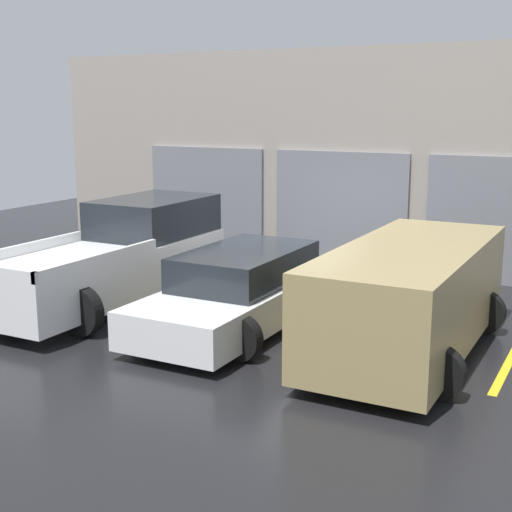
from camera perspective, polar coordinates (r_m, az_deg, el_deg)
name	(u,v)px	position (r m, az deg, el deg)	size (l,w,h in m)	color
ground_plane	(291,298)	(13.64, 2.86, -3.40)	(28.00, 28.00, 0.00)	black
shophouse_building	(354,161)	(16.24, 7.87, 7.52)	(15.86, 0.68, 4.86)	#9E9389
pickup_truck	(119,256)	(13.57, -10.89, -0.03)	(2.41, 5.37, 1.82)	white
sedan_white	(243,290)	(11.83, -1.05, -2.76)	(2.21, 4.74, 1.28)	white
sedan_side	(410,295)	(10.70, 12.22, -3.10)	(2.29, 4.84, 1.62)	#9E8956
parking_stripe_far_left	(52,295)	(14.42, -16.02, -3.00)	(0.12, 2.20, 0.01)	gold
parking_stripe_left	(172,314)	(12.68, -6.72, -4.65)	(0.12, 2.20, 0.01)	gold
parking_stripe_centre	(320,338)	(11.38, 5.14, -6.56)	(0.12, 2.20, 0.01)	gold
parking_stripe_right	(506,368)	(10.69, 19.36, -8.46)	(0.12, 2.20, 0.01)	gold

